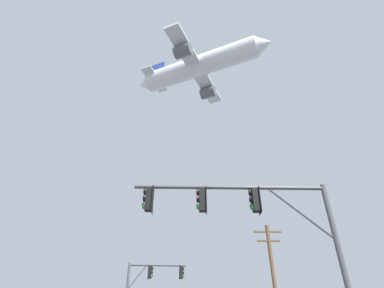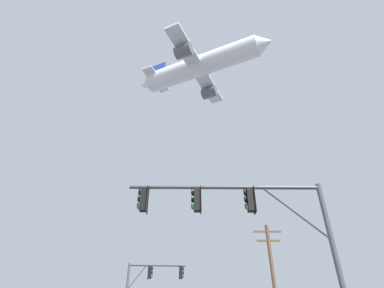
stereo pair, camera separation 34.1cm
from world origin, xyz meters
TOP-DOWN VIEW (x-y plane):
  - signal_pole_near at (2.32, 6.38)m, footprint 7.60×0.51m
  - signal_pole_far at (-3.13, 20.75)m, footprint 4.60×0.61m
  - utility_pole at (6.22, 18.87)m, footprint 2.20×0.28m
  - airplane at (2.01, 37.51)m, footprint 27.60×21.31m

SIDE VIEW (x-z plane):
  - signal_pole_far at x=-3.13m, z-range 1.37..6.91m
  - utility_pole at x=6.22m, z-range 0.29..8.39m
  - signal_pole_near at x=2.32m, z-range 1.75..7.90m
  - airplane at x=2.01m, z-range 41.74..49.63m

